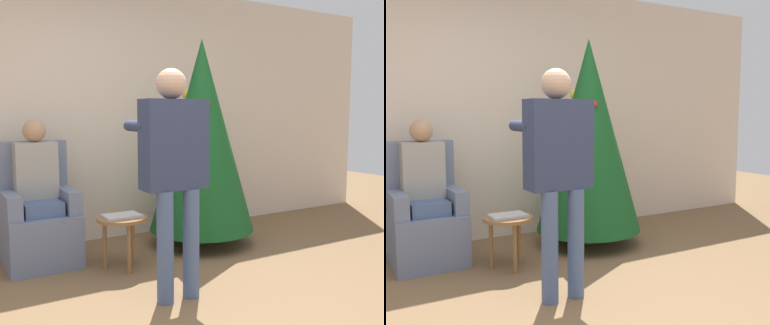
{
  "view_description": "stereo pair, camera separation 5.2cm",
  "coord_description": "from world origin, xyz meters",
  "views": [
    {
      "loc": [
        -1.38,
        -2.31,
        1.33
      ],
      "look_at": [
        0.56,
        0.95,
        0.91
      ],
      "focal_mm": 42.0,
      "sensor_mm": 36.0,
      "label": 1
    },
    {
      "loc": [
        -1.34,
        -2.34,
        1.33
      ],
      "look_at": [
        0.56,
        0.95,
        0.91
      ],
      "focal_mm": 42.0,
      "sensor_mm": 36.0,
      "label": 2
    }
  ],
  "objects": [
    {
      "name": "wall_back",
      "position": [
        0.0,
        2.23,
        1.35
      ],
      "size": [
        8.0,
        0.06,
        2.7
      ],
      "color": "beige",
      "rests_on": "ground_plane"
    },
    {
      "name": "christmas_tree",
      "position": [
        1.0,
        1.5,
        1.11
      ],
      "size": [
        1.06,
        1.06,
        2.06
      ],
      "color": "brown",
      "rests_on": "ground_plane"
    },
    {
      "name": "armchair",
      "position": [
        -0.56,
        1.74,
        0.38
      ],
      "size": [
        0.61,
        0.65,
        1.08
      ],
      "color": "slate",
      "rests_on": "ground_plane"
    },
    {
      "name": "person_seated",
      "position": [
        -0.56,
        1.71,
        0.71
      ],
      "size": [
        0.36,
        0.46,
        1.28
      ],
      "color": "#475B84",
      "rests_on": "ground_plane"
    },
    {
      "name": "person_standing",
      "position": [
        0.12,
        0.46,
        0.99
      ],
      "size": [
        0.48,
        0.57,
        1.65
      ],
      "color": "#475B84",
      "rests_on": "ground_plane"
    },
    {
      "name": "side_stool",
      "position": [
        0.02,
        1.22,
        0.39
      ],
      "size": [
        0.43,
        0.43,
        0.45
      ],
      "color": "olive",
      "rests_on": "ground_plane"
    },
    {
      "name": "laptop",
      "position": [
        0.02,
        1.22,
        0.46
      ],
      "size": [
        0.3,
        0.21,
        0.02
      ],
      "color": "silver",
      "rests_on": "side_stool"
    }
  ]
}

